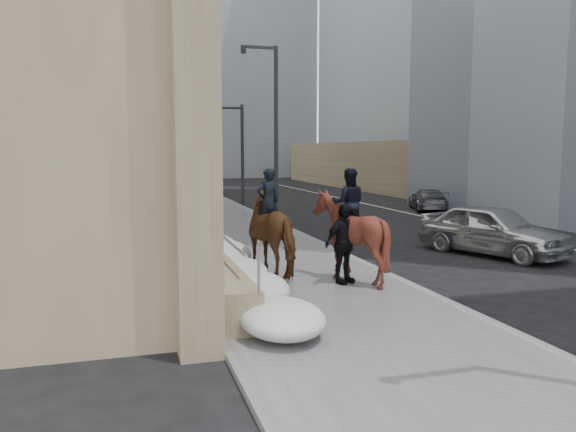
# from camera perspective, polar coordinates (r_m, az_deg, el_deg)

# --- Properties ---
(ground) EXTENTS (140.00, 140.00, 0.00)m
(ground) POSITION_cam_1_polar(r_m,az_deg,el_deg) (12.27, 3.12, -9.02)
(ground) COLOR black
(ground) RESTS_ON ground
(sidewalk) EXTENTS (5.00, 80.00, 0.12)m
(sidewalk) POSITION_cam_1_polar(r_m,az_deg,el_deg) (21.73, -5.78, -1.95)
(sidewalk) COLOR #515153
(sidewalk) RESTS_ON ground
(curb) EXTENTS (0.24, 80.00, 0.12)m
(curb) POSITION_cam_1_polar(r_m,az_deg,el_deg) (22.36, 0.83, -1.67)
(curb) COLOR slate
(curb) RESTS_ON ground
(lane_line) EXTENTS (0.15, 70.00, 0.01)m
(lane_line) POSITION_cam_1_polar(r_m,az_deg,el_deg) (25.82, 17.77, -0.99)
(lane_line) COLOR #BFB78C
(lane_line) RESTS_ON ground
(limestone_building) EXTENTS (6.10, 44.00, 18.00)m
(limestone_building) POSITION_cam_1_polar(r_m,az_deg,el_deg) (31.60, -19.40, 16.52)
(limestone_building) COLOR #877258
(limestone_building) RESTS_ON ground
(far_podium) EXTENTS (2.00, 80.00, 4.00)m
(far_podium) POSITION_cam_1_polar(r_m,az_deg,el_deg) (28.76, 26.19, 3.39)
(far_podium) COLOR #74664B
(far_podium) RESTS_ON ground
(bg_building_mid) EXTENTS (30.00, 12.00, 28.00)m
(bg_building_mid) POSITION_cam_1_polar(r_m,az_deg,el_deg) (72.35, -10.37, 15.10)
(bg_building_mid) COLOR slate
(bg_building_mid) RESTS_ON ground
(bg_building_far) EXTENTS (24.00, 12.00, 20.00)m
(bg_building_far) POSITION_cam_1_polar(r_m,az_deg,el_deg) (83.41, -18.21, 10.98)
(bg_building_far) COLOR gray
(bg_building_far) RESTS_ON ground
(streetlight_mid) EXTENTS (1.71, 0.24, 8.00)m
(streetlight_mid) POSITION_cam_1_polar(r_m,az_deg,el_deg) (26.03, -1.56, 9.49)
(streetlight_mid) COLOR #2D2D30
(streetlight_mid) RESTS_ON ground
(streetlight_far) EXTENTS (1.71, 0.24, 8.00)m
(streetlight_far) POSITION_cam_1_polar(r_m,az_deg,el_deg) (45.63, -8.13, 8.23)
(streetlight_far) COLOR #2D2D30
(streetlight_far) RESTS_ON ground
(traffic_signal) EXTENTS (4.10, 0.22, 6.00)m
(traffic_signal) POSITION_cam_1_polar(r_m,az_deg,el_deg) (33.67, -6.22, 7.84)
(traffic_signal) COLOR #2D2D30
(traffic_signal) RESTS_ON ground
(snow_bank) EXTENTS (1.70, 18.10, 0.76)m
(snow_bank) POSITION_cam_1_polar(r_m,az_deg,el_deg) (19.60, -8.84, -1.73)
(snow_bank) COLOR silver
(snow_bank) RESTS_ON sidewalk
(mounted_horse_left) EXTENTS (1.78, 2.77, 2.74)m
(mounted_horse_left) POSITION_cam_1_polar(r_m,az_deg,el_deg) (14.56, -1.17, -1.46)
(mounted_horse_left) COLOR #482A15
(mounted_horse_left) RESTS_ON sidewalk
(mounted_horse_right) EXTENTS (2.34, 2.48, 2.76)m
(mounted_horse_right) POSITION_cam_1_polar(r_m,az_deg,el_deg) (13.85, 6.25, -1.68)
(mounted_horse_right) COLOR #4A1E15
(mounted_horse_right) RESTS_ON sidewalk
(pedestrian) EXTENTS (1.23, 0.88, 1.93)m
(pedestrian) POSITION_cam_1_polar(r_m,az_deg,el_deg) (13.56, 5.64, -2.81)
(pedestrian) COLOR black
(pedestrian) RESTS_ON sidewalk
(car_silver) EXTENTS (3.50, 5.14, 1.62)m
(car_silver) POSITION_cam_1_polar(r_m,az_deg,el_deg) (18.94, 20.04, -1.31)
(car_silver) COLOR #B3B7BC
(car_silver) RESTS_ON ground
(car_grey) EXTENTS (2.99, 4.41, 1.19)m
(car_grey) POSITION_cam_1_polar(r_m,az_deg,el_deg) (32.01, 14.04, 1.63)
(car_grey) COLOR #4E5055
(car_grey) RESTS_ON ground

